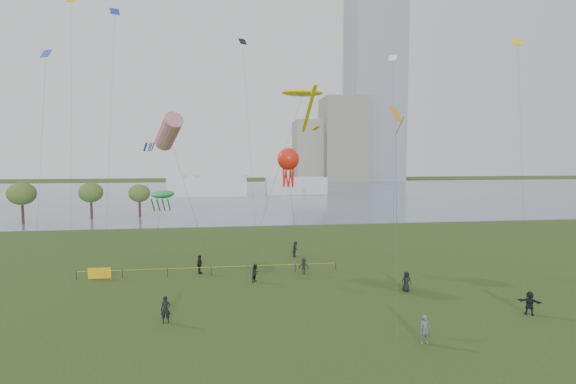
{
  "coord_description": "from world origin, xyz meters",
  "views": [
    {
      "loc": [
        -4.78,
        -26.18,
        11.06
      ],
      "look_at": [
        0.0,
        10.0,
        8.0
      ],
      "focal_mm": 26.0,
      "sensor_mm": 36.0,
      "label": 1
    }
  ],
  "objects": [
    {
      "name": "small_kites",
      "position": [
        -4.32,
        18.5,
        23.74
      ],
      "size": [
        44.46,
        14.67,
        7.27
      ],
      "color": "yellow"
    },
    {
      "name": "building_mid",
      "position": [
        46.0,
        162.0,
        19.0
      ],
      "size": [
        20.0,
        20.0,
        38.0
      ],
      "primitive_type": "cube",
      "color": "slate",
      "rests_on": "ground_plane"
    },
    {
      "name": "kite_stingray",
      "position": [
        3.1,
        20.99,
        18.25
      ],
      "size": [
        9.45,
        11.47,
        18.71
      ],
      "rotation": [
        0.0,
        0.0,
        0.36
      ],
      "color": "#3F3F42"
    },
    {
      "name": "kite_windsock",
      "position": [
        -11.35,
        18.46,
        13.67
      ],
      "size": [
        6.69,
        5.54,
        15.64
      ],
      "rotation": [
        0.0,
        0.0,
        0.02
      ],
      "color": "#3F3F42"
    },
    {
      "name": "spectator_d",
      "position": [
        9.34,
        5.92,
        0.82
      ],
      "size": [
        0.84,
        0.58,
        1.64
      ],
      "primitive_type": "imported",
      "rotation": [
        0.0,
        0.0,
        -0.08
      ],
      "color": "black",
      "rests_on": "ground_plane"
    },
    {
      "name": "kite_creature",
      "position": [
        -12.45,
        20.79,
        6.98
      ],
      "size": [
        2.4,
        7.21,
        7.43
      ],
      "rotation": [
        0.0,
        0.0,
        0.27
      ],
      "color": "#3F3F42"
    },
    {
      "name": "building_low",
      "position": [
        32.0,
        168.0,
        14.0
      ],
      "size": [
        16.0,
        18.0,
        28.0
      ],
      "primitive_type": "cube",
      "color": "gray",
      "rests_on": "ground_plane"
    },
    {
      "name": "spectator_g",
      "position": [
        2.05,
        18.96,
        0.85
      ],
      "size": [
        0.89,
        1.0,
        1.7
      ],
      "primitive_type": "imported",
      "rotation": [
        0.0,
        0.0,
        1.21
      ],
      "color": "black",
      "rests_on": "ground_plane"
    },
    {
      "name": "spectator_e",
      "position": [
        15.79,
        -0.16,
        0.84
      ],
      "size": [
        1.56,
        1.29,
        1.67
      ],
      "primitive_type": "imported",
      "rotation": [
        0.0,
        0.0,
        2.54
      ],
      "color": "black",
      "rests_on": "ground_plane"
    },
    {
      "name": "kite_delta",
      "position": [
        8.17,
        5.9,
        13.79
      ],
      "size": [
        3.99,
        9.78,
        15.16
      ],
      "rotation": [
        0.0,
        0.0,
        0.28
      ],
      "color": "#3F3F42"
    },
    {
      "name": "kite_octopus",
      "position": [
        0.91,
        16.62,
        10.79
      ],
      "size": [
        2.28,
        6.99,
        12.01
      ],
      "rotation": [
        0.0,
        0.0,
        -0.35
      ],
      "color": "#3F3F42"
    },
    {
      "name": "pavilion_right",
      "position": [
        14.0,
        98.0,
        2.5
      ],
      "size": [
        18.0,
        7.0,
        5.0
      ],
      "primitive_type": "cube",
      "color": "silver",
      "rests_on": "ground_plane"
    },
    {
      "name": "kite_flyer",
      "position": [
        6.41,
        -3.55,
        0.87
      ],
      "size": [
        0.65,
        0.44,
        1.73
      ],
      "primitive_type": "imported",
      "rotation": [
        0.0,
        0.0,
        -0.04
      ],
      "color": "#5B5F63",
      "rests_on": "ground_plane"
    },
    {
      "name": "lake",
      "position": [
        0.0,
        100.0,
        0.02
      ],
      "size": [
        400.0,
        120.0,
        0.08
      ],
      "primitive_type": "cube",
      "color": "slate",
      "rests_on": "ground_plane"
    },
    {
      "name": "spectator_b",
      "position": [
        1.75,
        11.89,
        0.78
      ],
      "size": [
        1.12,
        0.82,
        1.55
      ],
      "primitive_type": "imported",
      "rotation": [
        0.0,
        0.0,
        -0.26
      ],
      "color": "black",
      "rests_on": "ground_plane"
    },
    {
      "name": "spectator_f",
      "position": [
        -9.34,
        1.69,
        0.91
      ],
      "size": [
        0.68,
        0.46,
        1.82
      ],
      "primitive_type": "imported",
      "rotation": [
        0.0,
        0.0,
        0.04
      ],
      "color": "black",
      "rests_on": "ground_plane"
    },
    {
      "name": "spectator_a",
      "position": [
        -2.89,
        10.14,
        0.79
      ],
      "size": [
        0.92,
        0.97,
        1.58
      ],
      "primitive_type": "imported",
      "rotation": [
        0.0,
        0.0,
        0.99
      ],
      "color": "black",
      "rests_on": "ground_plane"
    },
    {
      "name": "ground_plane",
      "position": [
        0.0,
        0.0,
        0.0
      ],
      "size": [
        400.0,
        400.0,
        0.0
      ],
      "primitive_type": "plane",
      "color": "#1F3310"
    },
    {
      "name": "tower",
      "position": [
        62.0,
        168.0,
        60.0
      ],
      "size": [
        24.0,
        24.0,
        120.0
      ],
      "primitive_type": "cube",
      "color": "gray",
      "rests_on": "ground_plane"
    },
    {
      "name": "fence",
      "position": [
        -13.04,
        12.81,
        0.55
      ],
      "size": [
        24.07,
        0.07,
        1.05
      ],
      "color": "black",
      "rests_on": "ground_plane"
    },
    {
      "name": "spectator_c",
      "position": [
        -8.04,
        13.44,
        0.89
      ],
      "size": [
        0.73,
        1.13,
        1.78
      ],
      "primitive_type": "imported",
      "rotation": [
        0.0,
        0.0,
        1.26
      ],
      "color": "black",
      "rests_on": "ground_plane"
    },
    {
      "name": "trees",
      "position": [
        -31.63,
        50.5,
        4.75
      ],
      "size": [
        21.58,
        10.06,
        6.92
      ],
      "color": "#362118",
      "rests_on": "ground_plane"
    },
    {
      "name": "pavilion_left",
      "position": [
        -12.0,
        95.0,
        3.0
      ],
      "size": [
        22.0,
        8.0,
        6.0
      ],
      "primitive_type": "cube",
      "color": "silver",
      "rests_on": "ground_plane"
    }
  ]
}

